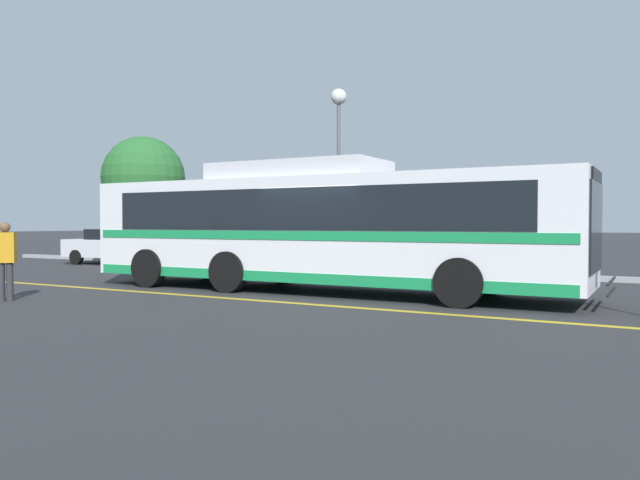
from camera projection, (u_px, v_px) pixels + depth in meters
ground_plane at (325, 294)px, 14.67m from camera, size 220.00×220.00×0.00m
lane_strip_0 at (270, 301)px, 13.35m from camera, size 32.36×0.20×0.01m
curb_strip at (413, 271)px, 20.78m from camera, size 40.36×0.36×0.15m
transit_bus at (319, 227)px, 15.23m from camera, size 12.70×2.82×3.18m
parked_car_0 at (117, 246)px, 25.41m from camera, size 4.50×2.14×1.44m
parked_car_1 at (234, 249)px, 22.11m from camera, size 3.95×1.81×1.54m
pedestrian_0 at (5, 256)px, 13.41m from camera, size 0.47×0.43×1.70m
street_lamp at (339, 129)px, 23.41m from camera, size 0.60×0.60×6.73m
tree_0 at (144, 178)px, 29.33m from camera, size 3.86×3.86×5.76m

